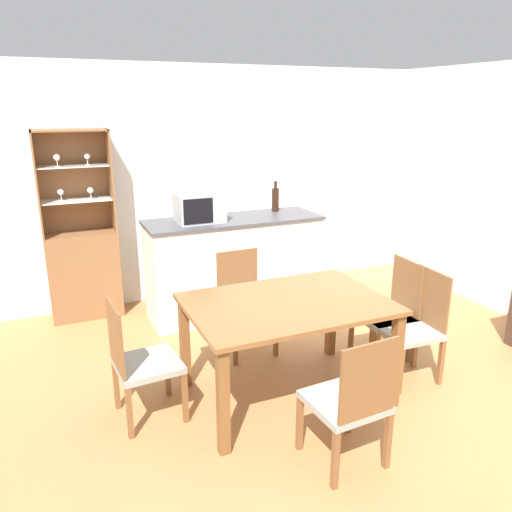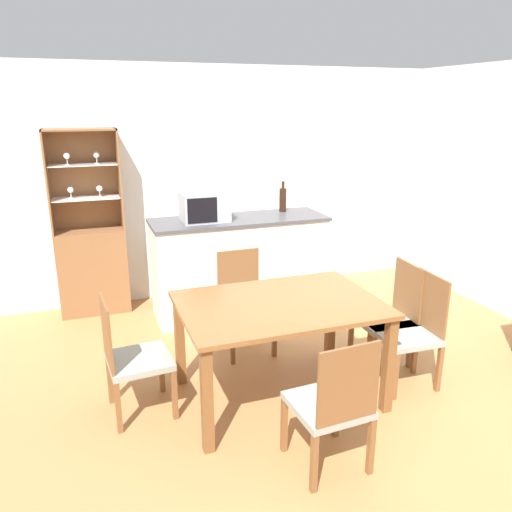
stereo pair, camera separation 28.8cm
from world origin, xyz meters
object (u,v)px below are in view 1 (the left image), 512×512
Objects in this scene: display_cabinet at (83,262)px; wine_bottle at (275,199)px; dining_chair_head_near at (350,402)px; microwave at (199,207)px; dining_chair_side_right_near at (413,327)px; dining_table at (287,315)px; dining_chair_side_right_far at (389,313)px; dining_chair_side_left_far at (141,362)px; dining_chair_head_far at (244,304)px.

display_cabinet is 5.81× the size of wine_bottle.
microwave is (-0.14, 2.50, 0.73)m from dining_chair_head_near.
dining_chair_side_right_near is at bearing -56.74° from microwave.
dining_table is (1.24, -2.19, 0.08)m from display_cabinet.
dining_chair_head_near is at bearing -86.76° from microwave.
wine_bottle is (-0.29, 1.67, 0.72)m from dining_chair_side_right_far.
display_cabinet reaches higher than dining_chair_side_right_far.
microwave is (0.91, 1.52, 0.73)m from dining_chair_side_left_far.
dining_chair_side_right_near is 2.71× the size of wine_bottle.
microwave is (-0.14, 1.66, 0.50)m from dining_table.
microwave is at bearing -82.26° from dining_chair_head_far.
display_cabinet reaches higher than wine_bottle.
dining_chair_side_left_far is 2.11m from dining_chair_side_right_far.
dining_chair_side_left_far is (-1.05, 0.15, -0.23)m from dining_table.
dining_chair_side_right_near is (2.29, -2.34, -0.15)m from display_cabinet.
display_cabinet reaches higher than microwave.
wine_bottle is (1.82, 1.67, 0.72)m from dining_chair_side_left_far.
dining_chair_head_near is 1.95× the size of microwave.
microwave is (-1.19, 1.82, 0.73)m from dining_chair_side_right_near.
dining_chair_side_right_near is at bearing 29.44° from dining_chair_head_near.
microwave reaches higher than dining_chair_head_near.
dining_chair_side_left_far is 2.71× the size of wine_bottle.
dining_chair_side_left_far is at bearing 84.29° from dining_chair_side_right_near.
wine_bottle is at bearing 67.14° from dining_table.
microwave is at bearing 89.77° from dining_chair_head_near.
wine_bottle reaches higher than dining_chair_head_near.
display_cabinet reaches higher than dining_chair_head_far.
dining_chair_head_far is at bearing 118.73° from dining_chair_side_left_far.
wine_bottle is at bearing -129.52° from dining_chair_head_far.
wine_bottle is at bearing 10.69° from dining_chair_side_right_near.
dining_chair_side_left_far is 1.00× the size of dining_chair_head_near.
dining_chair_side_right_far is at bearing 39.50° from dining_chair_head_near.
display_cabinet is 3.28m from dining_chair_side_right_near.
dining_chair_head_near is at bearing -106.06° from wine_bottle.
dining_chair_head_near is 1.66m from dining_chair_head_far.
display_cabinet is 2.14× the size of dining_chair_head_far.
wine_bottle is at bearing -10.67° from display_cabinet.
dining_chair_head_near is 1.00× the size of dining_chair_head_far.
dining_table is 0.86m from dining_chair_head_far.
dining_chair_side_right_near and dining_chair_head_far have the same top height.
dining_chair_side_left_far is 1.00× the size of dining_chair_side_right_near.
dining_chair_side_right_near reaches higher than dining_table.
wine_bottle is at bearing 12.64° from dining_chair_side_right_far.
dining_chair_side_right_near is 2.11m from wine_bottle.
dining_chair_side_right_near is 1.00× the size of dining_chair_side_right_far.
dining_table is 1.09m from dining_chair_side_right_far.
dining_chair_side_left_far is 1.00× the size of dining_chair_head_far.
dining_chair_head_far is 1.26m from dining_chair_side_right_far.
microwave is (-1.19, 1.52, 0.73)m from dining_chair_side_right_far.
dining_chair_side_left_far is at bearing -84.84° from display_cabinet.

